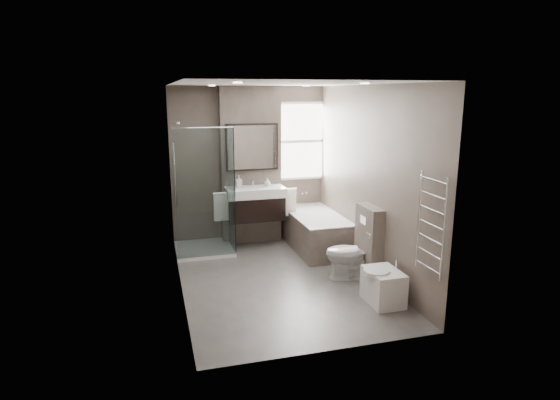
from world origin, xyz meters
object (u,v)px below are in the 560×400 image
object	(u,v)px
vanity	(255,203)
bidet	(383,286)
bathtub	(315,229)
toilet	(352,253)

from	to	relation	value
vanity	bidet	distance (m)	2.73
vanity	bathtub	xyz separation A→B (m)	(0.92, -0.33, -0.43)
vanity	bathtub	world-z (taller)	vanity
vanity	bathtub	bearing A→B (deg)	-19.37
toilet	vanity	bearing A→B (deg)	-136.02
bathtub	toilet	bearing A→B (deg)	-88.07
toilet	bidet	xyz separation A→B (m)	(0.04, -0.83, -0.14)
vanity	toilet	bearing A→B (deg)	-59.68
toilet	bidet	size ratio (longest dim) A/B	1.33
bidet	toilet	bearing A→B (deg)	93.05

